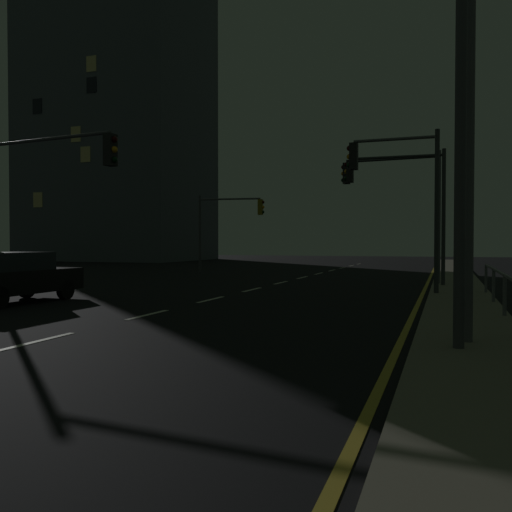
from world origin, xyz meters
The scene contains 13 objects.
ground_plane centered at (0.00, 17.50, 0.00)m, with size 112.00×112.00×0.00m, color black.
sidewalk_right centered at (7.70, 17.50, 0.07)m, with size 2.00×77.00×0.14m, color gray.
lane_markings_center centered at (0.00, 21.00, 0.01)m, with size 0.14×50.00×0.01m.
lane_edge_line centered at (6.45, 22.50, 0.01)m, with size 0.14×53.00×0.01m.
car centered at (-5.35, 10.04, 0.82)m, with size 1.88×4.42×1.57m.
traffic_light_mid_right centered at (5.11, 21.42, 4.13)m, with size 4.33×0.59×5.65m.
traffic_light_far_center centered at (-4.87, 10.99, 3.87)m, with size 5.23×0.80×5.40m.
traffic_light_far_right centered at (5.63, 16.37, 4.02)m, with size 3.18×0.34×5.58m.
traffic_light_far_left centered at (-5.46, 28.09, 3.42)m, with size 4.16×0.76×4.81m.
traffic_light_near_right centered at (5.39, 20.16, 4.05)m, with size 4.13×0.36×5.54m.
street_lamp_median centered at (7.99, 7.00, 4.27)m, with size 2.28×1.12×6.74m.
street_lamp_across_street centered at (7.19, 6.18, 4.72)m, with size 1.79×0.40×7.71m.
building_distant centered at (-26.35, 48.07, 15.99)m, with size 17.52×13.49×31.98m.
Camera 1 is at (7.23, -3.30, 1.86)m, focal length 38.37 mm.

